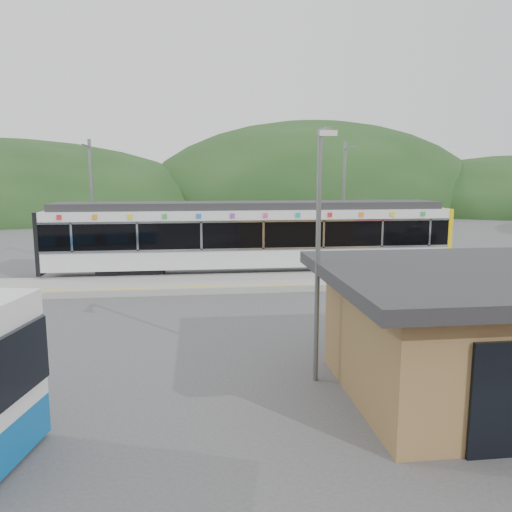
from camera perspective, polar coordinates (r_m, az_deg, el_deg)
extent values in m
plane|color=#4C4C4F|center=(20.03, -2.51, -5.51)|extent=(120.00, 120.00, 0.00)
ellipsoid|color=#1E3D19|center=(75.55, 6.48, 5.24)|extent=(52.00, 39.00, 26.00)
cube|color=#9E9E99|center=(23.20, -3.15, -3.10)|extent=(26.00, 3.20, 0.30)
cube|color=yellow|center=(21.90, -2.93, -3.42)|extent=(26.00, 0.10, 0.01)
cube|color=black|center=(25.97, -13.98, -1.70)|extent=(3.20, 2.20, 0.56)
cube|color=black|center=(27.22, 11.96, -1.14)|extent=(3.20, 2.20, 0.56)
cube|color=silver|center=(25.79, -0.70, 0.17)|extent=(20.00, 2.90, 0.92)
cube|color=black|center=(25.63, -0.71, 2.78)|extent=(20.00, 2.96, 1.45)
cube|color=silver|center=(24.24, -0.32, 0.81)|extent=(20.00, 0.05, 0.10)
cube|color=silver|center=(24.08, -0.32, 3.99)|extent=(20.00, 0.05, 0.10)
cube|color=silver|center=(25.54, -0.71, 4.90)|extent=(20.00, 2.90, 0.45)
cube|color=#2D2D30|center=(25.52, -0.71, 5.81)|extent=(19.40, 2.50, 0.36)
cube|color=yellow|center=(28.59, 19.91, 2.24)|extent=(0.24, 2.92, 3.00)
cube|color=black|center=(26.56, -22.93, 1.58)|extent=(0.20, 2.92, 3.00)
cube|color=silver|center=(24.67, -20.35, 1.96)|extent=(0.10, 0.05, 1.35)
cube|color=silver|center=(24.15, -13.41, 2.14)|extent=(0.10, 0.05, 1.35)
cube|color=silver|center=(23.99, -6.27, 2.29)|extent=(0.10, 0.05, 1.35)
cube|color=silver|center=(24.21, 0.86, 2.41)|extent=(0.10, 0.05, 1.35)
cube|color=silver|center=(24.80, 7.75, 2.49)|extent=(0.10, 0.05, 1.35)
cube|color=silver|center=(25.72, 14.23, 2.53)|extent=(0.10, 0.05, 1.35)
cube|color=silver|center=(26.72, 19.25, 2.53)|extent=(0.10, 0.05, 1.35)
cube|color=red|center=(24.71, -21.59, 4.13)|extent=(0.22, 0.04, 0.22)
cube|color=orange|center=(24.36, -17.94, 4.26)|extent=(0.22, 0.04, 0.22)
cube|color=yellow|center=(24.10, -14.20, 4.38)|extent=(0.22, 0.04, 0.22)
cube|color=green|center=(23.95, -10.39, 4.48)|extent=(0.22, 0.04, 0.22)
cube|color=blue|center=(23.91, -6.55, 4.57)|extent=(0.22, 0.04, 0.22)
cube|color=purple|center=(23.97, -2.71, 4.63)|extent=(0.22, 0.04, 0.22)
cube|color=#E54C8C|center=(24.14, 1.09, 4.67)|extent=(0.22, 0.04, 0.22)
cube|color=#19A5A5|center=(24.42, 4.83, 4.69)|extent=(0.22, 0.04, 0.22)
cube|color=red|center=(24.79, 8.46, 4.69)|extent=(0.22, 0.04, 0.22)
cube|color=orange|center=(25.26, 11.97, 4.67)|extent=(0.22, 0.04, 0.22)
cube|color=yellow|center=(25.82, 15.35, 4.64)|extent=(0.22, 0.04, 0.22)
cube|color=green|center=(26.47, 18.57, 4.59)|extent=(0.22, 0.04, 0.22)
cylinder|color=slate|center=(28.51, -18.20, 5.54)|extent=(0.18, 0.18, 7.00)
cube|color=slate|center=(27.73, -18.84, 11.84)|extent=(0.08, 1.80, 0.08)
cylinder|color=slate|center=(29.22, 9.98, 5.94)|extent=(0.18, 0.18, 7.00)
cube|color=slate|center=(28.46, 10.63, 12.08)|extent=(0.08, 1.80, 0.08)
cube|color=black|center=(10.30, 26.77, -14.51)|extent=(1.40, 0.08, 2.20)
cylinder|color=slate|center=(12.11, 7.07, -0.38)|extent=(0.12, 0.12, 6.15)
cube|color=slate|center=(11.54, 7.93, 13.94)|extent=(0.18, 1.03, 0.12)
cube|color=silver|center=(11.09, 8.55, 13.70)|extent=(0.36, 0.20, 0.12)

